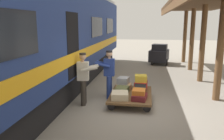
{
  "coord_description": "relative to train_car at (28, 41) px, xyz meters",
  "views": [
    {
      "loc": [
        -0.11,
        6.84,
        2.65
      ],
      "look_at": [
        1.02,
        -0.32,
        1.15
      ],
      "focal_mm": 37.06,
      "sensor_mm": 36.0,
      "label": 1
    }
  ],
  "objects": [
    {
      "name": "baggage_tug",
      "position": [
        -4.48,
        -8.28,
        -1.43
      ],
      "size": [
        1.39,
        1.87,
        1.3
      ],
      "color": "black",
      "rests_on": "ground_plane"
    },
    {
      "name": "suitcase_maroon_trunk",
      "position": [
        -3.56,
        -0.06,
        -1.68
      ],
      "size": [
        0.49,
        0.61,
        0.17
      ],
      "primitive_type": "cube",
      "rotation": [
        0.0,
        0.0,
        -0.13
      ],
      "color": "maroon",
      "rests_on": "luggage_cart"
    },
    {
      "name": "ground_plane",
      "position": [
        -3.67,
        0.0,
        -2.06
      ],
      "size": [
        60.0,
        60.0,
        0.0
      ],
      "primitive_type": "plane",
      "color": "gray"
    },
    {
      "name": "suitcase_olive_duffel",
      "position": [
        -2.95,
        -0.62,
        -1.66
      ],
      "size": [
        0.45,
        0.56,
        0.21
      ],
      "primitive_type": "cube",
      "rotation": [
        0.0,
        0.0,
        -0.1
      ],
      "color": "brown",
      "rests_on": "luggage_cart"
    },
    {
      "name": "suitcase_black_hardshell",
      "position": [
        -3.56,
        -0.62,
        -1.63
      ],
      "size": [
        0.4,
        0.63,
        0.27
      ],
      "primitive_type": "cube",
      "rotation": [
        0.0,
        0.0,
        0.03
      ],
      "color": "black",
      "rests_on": "luggage_cart"
    },
    {
      "name": "suitcase_cream_canvas",
      "position": [
        -2.95,
        -0.06,
        -1.66
      ],
      "size": [
        0.58,
        0.62,
        0.2
      ],
      "primitive_type": "cube",
      "rotation": [
        0.0,
        0.0,
        0.11
      ],
      "color": "beige",
      "rests_on": "luggage_cart"
    },
    {
      "name": "suitcase_yellow_case",
      "position": [
        -3.55,
        -1.16,
        -1.35
      ],
      "size": [
        0.44,
        0.41,
        0.24
      ],
      "primitive_type": "cube",
      "rotation": [
        0.0,
        0.0,
        0.07
      ],
      "color": "gold",
      "rests_on": "suitcase_red_plastic"
    },
    {
      "name": "suitcase_tan_vintage",
      "position": [
        -2.95,
        -1.19,
        -1.67
      ],
      "size": [
        0.53,
        0.46,
        0.18
      ],
      "primitive_type": "cube",
      "rotation": [
        0.0,
        0.0,
        -0.03
      ],
      "color": "tan",
      "rests_on": "luggage_cart"
    },
    {
      "name": "suitcase_gray_aluminum",
      "position": [
        -2.92,
        -1.22,
        -1.47
      ],
      "size": [
        0.44,
        0.49,
        0.23
      ],
      "primitive_type": "cube",
      "rotation": [
        0.0,
        0.0,
        -0.16
      ],
      "color": "#9EA0A5",
      "rests_on": "suitcase_tan_vintage"
    },
    {
      "name": "porter_in_overalls",
      "position": [
        -2.44,
        -0.92,
        -1.14
      ],
      "size": [
        0.67,
        0.42,
        1.7
      ],
      "color": "navy",
      "rests_on": "ground_plane"
    },
    {
      "name": "suitcase_orange_carryall",
      "position": [
        -3.53,
        -0.1,
        -1.52
      ],
      "size": [
        0.41,
        0.47,
        0.15
      ],
      "primitive_type": "cube",
      "rotation": [
        0.0,
        0.0,
        -0.06
      ],
      "color": "#CC6B23",
      "rests_on": "suitcase_maroon_trunk"
    },
    {
      "name": "suitcase_red_plastic",
      "position": [
        -3.56,
        -1.19,
        -1.62
      ],
      "size": [
        0.47,
        0.6,
        0.29
      ],
      "primitive_type": "cube",
      "rotation": [
        0.0,
        0.0,
        -0.14
      ],
      "color": "#AD231E",
      "rests_on": "luggage_cart"
    },
    {
      "name": "train_car",
      "position": [
        0.0,
        0.0,
        0.0
      ],
      "size": [
        3.02,
        19.45,
        4.0
      ],
      "color": "navy",
      "rests_on": "ground_plane"
    },
    {
      "name": "luggage_cart",
      "position": [
        -3.25,
        -0.62,
        -1.81
      ],
      "size": [
        1.36,
        2.06,
        0.3
      ],
      "color": "brown",
      "rests_on": "ground_plane"
    },
    {
      "name": "porter_by_door",
      "position": [
        -1.76,
        -0.15,
        -1.14
      ],
      "size": [
        0.7,
        0.47,
        1.7
      ],
      "color": "#332D28",
      "rests_on": "ground_plane"
    }
  ]
}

